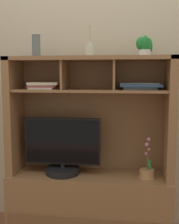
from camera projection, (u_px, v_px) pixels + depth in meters
name	position (u px, v px, depth m)	size (l,w,h in m)	color
back_wall	(93.00, 64.00, 2.42)	(6.00, 0.02, 2.80)	#B3A78E
media_console	(90.00, 180.00, 2.33)	(1.30, 0.43, 1.45)	brown
tv_monitor	(62.00, 151.00, 2.28)	(0.62, 0.27, 0.46)	black
potted_orchid	(147.00, 172.00, 2.21)	(0.13, 0.13, 0.32)	#AE7C4D
magazine_stack_left	(140.00, 86.00, 2.20)	(0.32, 0.24, 0.05)	slate
magazine_stack_centre	(44.00, 86.00, 2.26)	(0.26, 0.23, 0.05)	beige
diffuser_bottle	(90.00, 50.00, 2.20)	(0.07, 0.07, 0.24)	beige
potted_succulent	(145.00, 47.00, 2.13)	(0.12, 0.11, 0.15)	silver
ceramic_vase	(36.00, 46.00, 2.22)	(0.07, 0.07, 0.18)	#545E5D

